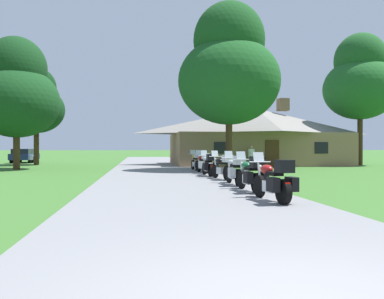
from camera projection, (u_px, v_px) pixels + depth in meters
The scene contains 17 objects.
ground_plane at pixel (162, 172), 23.15m from camera, with size 500.00×500.00×0.00m, color #386628.
asphalt_driveway at pixel (164, 174), 21.17m from camera, with size 6.40×80.00×0.06m, color slate.
motorcycle_red_nearest_to_camera at pixel (275, 181), 9.99m from camera, with size 0.86×2.08×1.30m.
motorcycle_green_second_in_row at pixel (251, 175), 12.31m from camera, with size 0.79×2.08×1.30m.
motorcycle_silver_third_in_row at pixel (235, 171), 14.56m from camera, with size 0.73×2.08×1.30m.
motorcycle_black_fourth_in_row at pixel (222, 167), 17.20m from camera, with size 0.81×2.07×1.30m.
motorcycle_silver_fifth_in_row at pixel (208, 165), 19.30m from camera, with size 0.77×2.08×1.30m.
motorcycle_red_sixth_in_row at pixel (203, 163), 21.65m from camera, with size 0.87×2.08×1.30m.
motorcycle_yellow_farthest_in_row at pixel (196, 161), 24.29m from camera, with size 0.66×2.08×1.30m.
stone_lodge at pixel (255, 136), 33.72m from camera, with size 15.29×9.29×5.93m.
bystander_white_shirt_near_lodge at pixel (252, 155), 28.46m from camera, with size 0.53×0.32×1.67m.
tree_left_far at pixel (36, 103), 33.10m from camera, with size 4.80×4.80×8.55m.
tree_right_of_lodge at pixel (360, 80), 33.10m from camera, with size 6.27×6.27×11.50m.
tree_left_near at pixel (16, 92), 25.94m from camera, with size 5.75×5.75×9.09m.
tree_by_lodge_front at pixel (229, 69), 25.03m from camera, with size 6.73×6.73×11.10m.
parked_navy_suv_far_left at pixel (25, 155), 38.38m from camera, with size 1.96×4.62×1.40m.
parked_silver_sedan_far_left at pixel (24, 156), 38.59m from camera, with size 2.70×4.50×1.20m.
Camera 1 is at (-1.38, -3.17, 1.47)m, focal length 35.53 mm.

